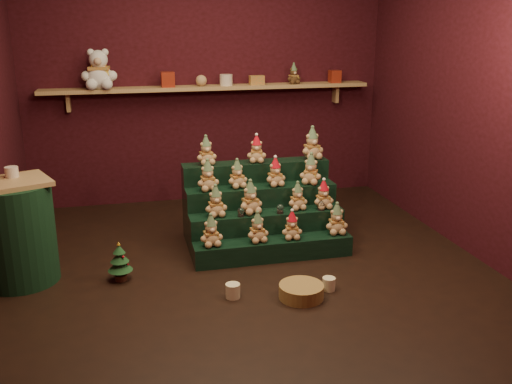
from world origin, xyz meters
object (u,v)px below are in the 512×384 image
object	(u,v)px
wicker_basket	(301,291)
white_bear	(99,64)
snow_globe_b	(280,209)
riser_tier_front	(273,249)
mug_right	(329,284)
snow_globe_c	(321,205)
side_table	(17,232)
mini_christmas_tree	(120,262)
mug_left	(233,291)
snow_globe_a	(241,212)
brown_bear	(294,74)

from	to	relation	value
wicker_basket	white_bear	distance (m)	3.27
snow_globe_b	wicker_basket	bearing A→B (deg)	-95.59
riser_tier_front	mug_right	world-z (taller)	riser_tier_front
snow_globe_c	side_table	distance (m)	2.57
snow_globe_b	side_table	size ratio (longest dim) A/B	0.10
mini_christmas_tree	wicker_basket	size ratio (longest dim) A/B	0.99
snow_globe_c	mug_left	size ratio (longest dim) A/B	0.80
snow_globe_a	mug_right	world-z (taller)	snow_globe_a
wicker_basket	white_bear	bearing A→B (deg)	119.38
snow_globe_c	mini_christmas_tree	size ratio (longest dim) A/B	0.26
snow_globe_a	mini_christmas_tree	xyz separation A→B (m)	(-1.05, -0.29, -0.24)
snow_globe_b	white_bear	xyz separation A→B (m)	(-1.51, 1.60, 1.17)
side_table	mug_left	xyz separation A→B (m)	(1.59, -0.68, -0.36)
riser_tier_front	mini_christmas_tree	xyz separation A→B (m)	(-1.31, -0.13, 0.07)
side_table	snow_globe_c	bearing A→B (deg)	-19.57
mug_right	white_bear	size ratio (longest dim) A/B	0.20
riser_tier_front	side_table	world-z (taller)	side_table
snow_globe_a	white_bear	size ratio (longest dim) A/B	0.16
snow_globe_b	mug_right	bearing A→B (deg)	-79.38
snow_globe_a	mug_right	bearing A→B (deg)	-58.55
mini_christmas_tree	wicker_basket	bearing A→B (deg)	-25.41
mini_christmas_tree	white_bear	size ratio (longest dim) A/B	0.65
snow_globe_b	brown_bear	size ratio (longest dim) A/B	0.38
snow_globe_a	side_table	distance (m)	1.83
snow_globe_b	side_table	bearing A→B (deg)	-177.18
mug_left	snow_globe_a	bearing A→B (deg)	73.56
white_bear	snow_globe_c	bearing A→B (deg)	-36.23
snow_globe_b	white_bear	bearing A→B (deg)	133.26
mini_christmas_tree	mug_right	bearing A→B (deg)	-19.43
side_table	mug_right	bearing A→B (deg)	-39.41
snow_globe_c	mug_right	world-z (taller)	snow_globe_c
riser_tier_front	snow_globe_c	world-z (taller)	snow_globe_c
side_table	mug_left	size ratio (longest dim) A/B	7.57
mini_christmas_tree	brown_bear	size ratio (longest dim) A/B	1.52
snow_globe_a	mug_left	size ratio (longest dim) A/B	0.72
snow_globe_b	mug_left	world-z (taller)	snow_globe_b
snow_globe_c	mug_right	xyz separation A→B (m)	(-0.23, -0.84, -0.35)
riser_tier_front	mug_left	xyz separation A→B (m)	(-0.49, -0.63, -0.03)
riser_tier_front	wicker_basket	distance (m)	0.76
riser_tier_front	mug_right	xyz separation A→B (m)	(0.26, -0.68, -0.04)
riser_tier_front	side_table	xyz separation A→B (m)	(-2.08, 0.05, 0.32)
mug_left	snow_globe_b	bearing A→B (deg)	53.28
side_table	mini_christmas_tree	size ratio (longest dim) A/B	2.50
riser_tier_front	snow_globe_c	bearing A→B (deg)	18.03
mug_right	riser_tier_front	bearing A→B (deg)	111.06
snow_globe_a	white_bear	world-z (taller)	white_bear
mini_christmas_tree	riser_tier_front	bearing A→B (deg)	5.65
mug_left	brown_bear	xyz separation A→B (m)	(1.19, 2.40, 1.37)
snow_globe_c	side_table	bearing A→B (deg)	-177.60
side_table	mug_right	distance (m)	2.48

